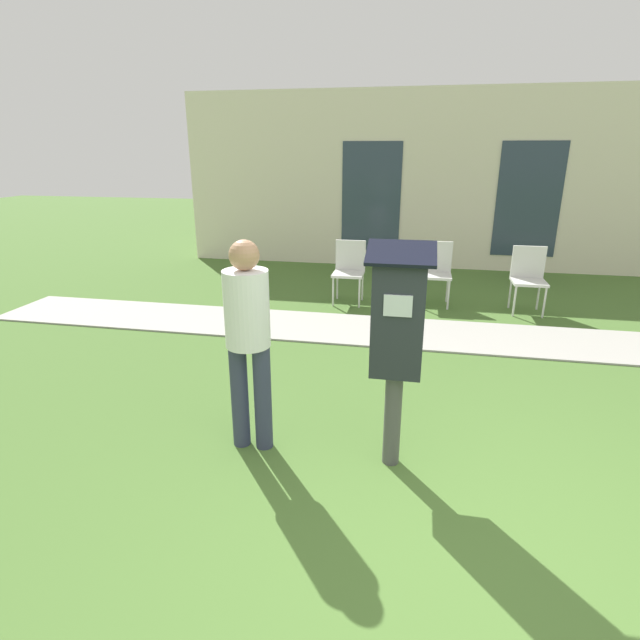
{
  "coord_description": "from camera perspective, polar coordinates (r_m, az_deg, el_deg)",
  "views": [
    {
      "loc": [
        -0.48,
        -2.13,
        2.15
      ],
      "look_at": [
        -1.1,
        1.02,
        1.05
      ],
      "focal_mm": 28.0,
      "sensor_mm": 36.0,
      "label": 1
    }
  ],
  "objects": [
    {
      "name": "person_standing",
      "position": [
        3.57,
        -8.24,
        -1.27
      ],
      "size": [
        0.32,
        0.32,
        1.58
      ],
      "rotation": [
        0.0,
        0.0,
        -0.14
      ],
      "color": "#333851",
      "rests_on": "ground"
    },
    {
      "name": "outdoor_chair_middle",
      "position": [
        7.44,
        13.1,
        5.81
      ],
      "size": [
        0.44,
        0.44,
        0.9
      ],
      "rotation": [
        0.0,
        0.0,
        -0.05
      ],
      "color": "silver",
      "rests_on": "ground"
    },
    {
      "name": "parking_meter",
      "position": [
        3.34,
        8.82,
        -1.13
      ],
      "size": [
        0.44,
        0.31,
        1.59
      ],
      "color": "#4C4C4C",
      "rests_on": "ground"
    },
    {
      "name": "ground_plane",
      "position": [
        3.06,
        18.93,
        -26.97
      ],
      "size": [
        40.0,
        40.0,
        0.0
      ],
      "primitive_type": "plane",
      "color": "#476B2D"
    },
    {
      "name": "outdoor_chair_right",
      "position": [
        7.46,
        22.72,
        4.86
      ],
      "size": [
        0.44,
        0.44,
        0.9
      ],
      "rotation": [
        0.0,
        0.0,
        -0.24
      ],
      "color": "silver",
      "rests_on": "ground"
    },
    {
      "name": "sidewalk",
      "position": [
        6.27,
        14.89,
        -1.73
      ],
      "size": [
        12.0,
        1.1,
        0.02
      ],
      "color": "#A3A099",
      "rests_on": "ground"
    },
    {
      "name": "outdoor_chair_left",
      "position": [
        7.35,
        3.37,
        6.12
      ],
      "size": [
        0.44,
        0.44,
        0.9
      ],
      "rotation": [
        0.0,
        0.0,
        0.29
      ],
      "color": "silver",
      "rests_on": "ground"
    },
    {
      "name": "building_facade",
      "position": [
        9.77,
        14.48,
        15.07
      ],
      "size": [
        10.0,
        0.26,
        3.2
      ],
      "color": "beige",
      "rests_on": "ground"
    }
  ]
}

